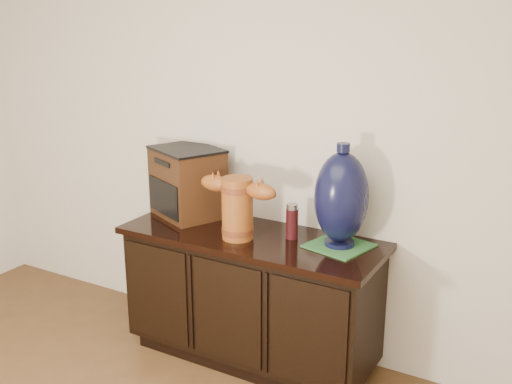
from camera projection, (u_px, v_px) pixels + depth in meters
The scene contains 6 objects.
sideboard at pixel (251, 296), 3.37m from camera, with size 1.46×0.56×0.75m.
terracotta_vessel at pixel (237, 205), 3.16m from camera, with size 0.47×0.18×0.33m.
tv_radio at pixel (187, 182), 3.53m from camera, with size 0.50×0.47×0.41m.
green_mat at pixel (339, 246), 3.10m from camera, with size 0.29×0.29×0.01m, color #2F6832.
lamp_base at pixel (341, 198), 3.02m from camera, with size 0.33×0.33×0.54m.
spray_can at pixel (292, 222), 3.19m from camera, with size 0.07×0.07×0.19m.
Camera 1 is at (1.53, -0.42, 1.91)m, focal length 42.00 mm.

